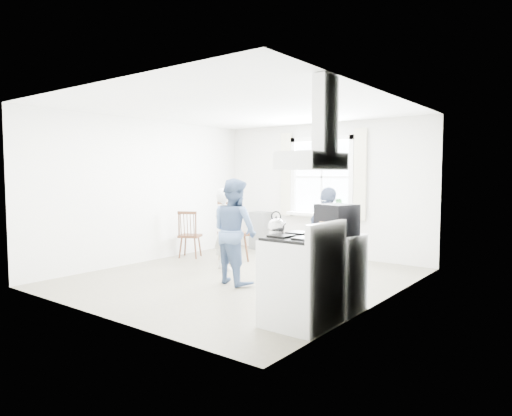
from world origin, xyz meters
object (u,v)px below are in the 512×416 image
(low_cabinet, at_px, (338,273))
(person_mid, at_px, (235,231))
(person_left, at_px, (225,229))
(gas_stove, at_px, (302,280))
(windsor_chair_b, at_px, (228,225))
(windsor_chair_a, at_px, (188,229))
(person_right, at_px, (328,236))
(stereo_stack, at_px, (337,220))

(low_cabinet, relative_size, person_mid, 0.58)
(low_cabinet, relative_size, person_left, 0.65)
(gas_stove, distance_m, windsor_chair_b, 3.67)
(gas_stove, xyz_separation_m, person_left, (-2.52, 1.63, 0.20))
(windsor_chair_a, height_order, person_left, person_left)
(gas_stove, relative_size, person_right, 0.79)
(gas_stove, height_order, stereo_stack, stereo_stack)
(gas_stove, bearing_deg, windsor_chair_b, 143.40)
(windsor_chair_a, distance_m, person_mid, 2.24)
(person_right, bearing_deg, windsor_chair_b, 5.99)
(low_cabinet, xyz_separation_m, stereo_stack, (-0.01, -0.05, 0.63))
(low_cabinet, distance_m, person_right, 1.26)
(stereo_stack, bearing_deg, person_left, 159.31)
(windsor_chair_a, height_order, person_mid, person_mid)
(stereo_stack, xyz_separation_m, person_right, (-0.68, 1.06, -0.37))
(gas_stove, height_order, windsor_chair_b, gas_stove)
(low_cabinet, xyz_separation_m, person_right, (-0.69, 1.02, 0.26))
(stereo_stack, height_order, windsor_chair_a, stereo_stack)
(stereo_stack, bearing_deg, low_cabinet, 83.18)
(person_right, bearing_deg, person_mid, 49.58)
(gas_stove, relative_size, stereo_stack, 2.28)
(gas_stove, distance_m, person_left, 3.00)
(person_left, distance_m, person_right, 1.90)
(gas_stove, relative_size, person_mid, 0.73)
(stereo_stack, height_order, windsor_chair_b, stereo_stack)
(gas_stove, xyz_separation_m, person_right, (-0.62, 1.72, 0.23))
(low_cabinet, height_order, windsor_chair_a, windsor_chair_a)
(person_right, bearing_deg, low_cabinet, 141.52)
(stereo_stack, xyz_separation_m, windsor_chair_a, (-3.83, 1.34, -0.52))
(person_mid, distance_m, person_right, 1.36)
(gas_stove, relative_size, person_left, 0.81)
(person_left, bearing_deg, windsor_chair_b, -40.40)
(windsor_chair_b, relative_size, person_left, 0.81)
(stereo_stack, distance_m, person_right, 1.32)
(low_cabinet, height_order, person_mid, person_mid)
(windsor_chair_b, height_order, person_mid, person_mid)
(low_cabinet, relative_size, windsor_chair_b, 0.80)
(windsor_chair_b, bearing_deg, person_right, -11.36)
(person_mid, bearing_deg, windsor_chair_a, -13.56)
(gas_stove, distance_m, person_mid, 2.05)
(low_cabinet, xyz_separation_m, windsor_chair_b, (-3.01, 1.48, 0.23))
(low_cabinet, xyz_separation_m, windsor_chair_a, (-3.84, 1.29, 0.11))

